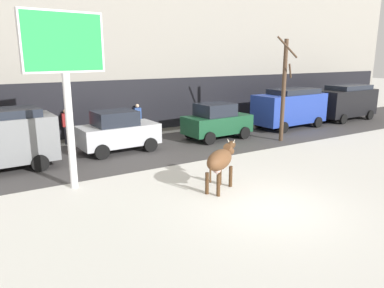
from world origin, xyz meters
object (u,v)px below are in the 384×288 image
Objects in this scene: car_silver_hatchback at (118,131)px; bare_tree_left_lot at (284,89)px; pedestrian_near_billboard at (66,127)px; billboard at (64,54)px; car_black_van at (345,101)px; cow_brown at (220,160)px; car_darkgreen_hatchback at (217,121)px; pedestrian_by_cars at (138,120)px; car_blue_van at (290,107)px.

car_silver_hatchback is 8.35m from bare_tree_left_lot.
billboard is at bearing -101.33° from pedestrian_near_billboard.
bare_tree_left_lot reaches higher than car_black_van.
pedestrian_near_billboard reaches higher than cow_brown.
car_silver_hatchback is at bearing 177.81° from car_darkgreen_hatchback.
cow_brown is 0.33× the size of billboard.
billboard reaches higher than car_silver_hatchback.
car_black_van is at bearing 0.06° from car_silver_hatchback.
billboard is 9.57m from car_darkgreen_hatchback.
cow_brown is 1.07× the size of pedestrian_by_cars.
billboard reaches higher than cow_brown.
bare_tree_left_lot is (2.54, -2.12, 1.72)m from car_darkgreen_hatchback.
pedestrian_by_cars is (3.75, 0.00, 0.00)m from pedestrian_near_billboard.
pedestrian_by_cars is at bearing 139.23° from bare_tree_left_lot.
billboard is 10.98m from bare_tree_left_lot.
bare_tree_left_lot is (6.76, 4.04, 1.66)m from cow_brown.
car_blue_van is at bearing 2.11° from car_darkgreen_hatchback.
cow_brown is 7.48m from car_darkgreen_hatchback.
billboard is 8.80m from pedestrian_by_cars.
bare_tree_left_lot is (10.76, 1.40, -1.66)m from billboard.
cow_brown is 0.39× the size of car_black_van.
cow_brown is at bearing -156.84° from car_black_van.
cow_brown is 11.61m from car_blue_van.
car_darkgreen_hatchback is 0.76× the size of car_black_van.
pedestrian_near_billboard is at bearing 78.67° from billboard.
car_darkgreen_hatchback is 5.49m from car_blue_van.
billboard is 3.21× the size of pedestrian_near_billboard.
pedestrian_by_cars is (-8.68, 2.63, -0.36)m from car_blue_van.
billboard is 19.54m from car_black_van.
pedestrian_by_cars is (5.02, 6.35, -3.43)m from billboard.
car_darkgreen_hatchback is 0.76× the size of car_blue_van.
car_blue_van is at bearing -11.93° from pedestrian_near_billboard.
pedestrian_by_cars is (-13.91, 2.61, -0.36)m from car_black_van.
car_blue_van reaches higher than car_silver_hatchback.
billboard is at bearing -156.80° from car_darkgreen_hatchback.
pedestrian_by_cars is (-3.21, 2.83, -0.05)m from car_darkgreen_hatchback.
car_black_van is 2.70× the size of pedestrian_by_cars.
car_darkgreen_hatchback is at bearing 23.20° from billboard.
pedestrian_near_billboard is at bearing 157.86° from car_darkgreen_hatchback.
bare_tree_left_lot is at bearing -163.99° from car_black_van.
billboard reaches higher than pedestrian_near_billboard.
pedestrian_near_billboard is (-2.73, 9.00, -0.11)m from cow_brown.
car_darkgreen_hatchback reaches higher than pedestrian_by_cars.
billboard is at bearing 146.57° from cow_brown.
car_black_van is at bearing -8.40° from pedestrian_near_billboard.
car_silver_hatchback is 10.78m from car_blue_van.
car_black_van reaches higher than pedestrian_by_cars.
billboard is at bearing -168.81° from car_black_van.
car_silver_hatchback is at bearing 51.88° from billboard.
car_blue_van is (9.70, 6.37, 0.25)m from cow_brown.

